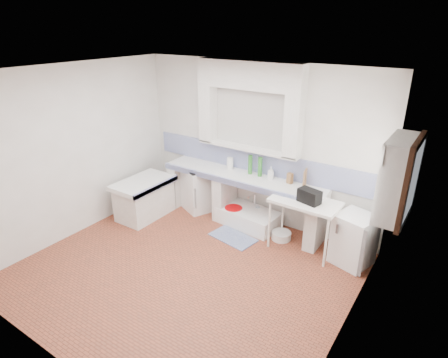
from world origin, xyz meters
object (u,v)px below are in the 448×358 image
Objects in this scene: side_table at (303,226)px; fridge at (354,239)px; stove at (199,188)px; sink at (248,218)px.

side_table is 0.77m from fridge.
fridge is (2.99, -0.17, -0.02)m from stove.
stove is 2.24m from side_table.
side_table is (1.10, -0.21, 0.30)m from sink.
stove is 3.00m from fridge.
sink is at bearing 170.40° from side_table.
stove is 1.04× the size of fridge.
stove reaches higher than side_table.
fridge is at bearing 1.43° from sink.
stove is 0.76× the size of sink.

